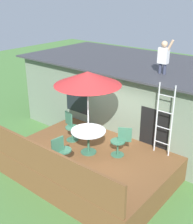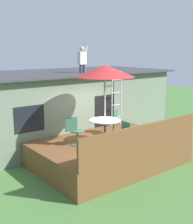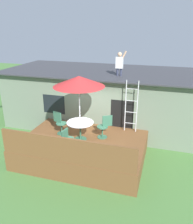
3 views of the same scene
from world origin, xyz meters
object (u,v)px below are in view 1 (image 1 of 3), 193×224
step_ladder (164,120)px  person_figure (164,55)px  patio_table (88,135)px  patio_chair_right (120,142)px  patio_umbrella (88,78)px  patio_chair_near (62,151)px  patio_chair_left (71,127)px

step_ladder → person_figure: (-0.79, 1.22, 1.60)m
patio_table → patio_chair_right: (0.83, 0.47, -0.13)m
person_figure → patio_chair_right: (-0.11, -2.11, -2.24)m
patio_umbrella → patio_chair_right: (0.83, 0.47, -1.89)m
person_figure → step_ladder: bearing=-57.0°
step_ladder → patio_chair_near: (-1.85, -2.38, -0.64)m
step_ladder → patio_chair_near: step_ladder is taller
patio_chair_left → person_figure: bearing=65.6°
patio_table → person_figure: (0.95, 2.58, 2.12)m
patio_umbrella → patio_chair_near: bearing=-96.4°
patio_table → step_ladder: size_ratio=0.47×
patio_chair_near → step_ladder: bearing=-31.5°
patio_umbrella → patio_chair_left: patio_umbrella is taller
patio_umbrella → person_figure: person_figure is taller
patio_umbrella → step_ladder: (1.74, 1.37, -1.25)m
patio_table → step_ladder: bearing=38.2°
patio_umbrella → person_figure: 2.78m
patio_chair_left → patio_chair_right: (1.84, 0.19, 0.00)m
person_figure → patio_umbrella: bearing=-110.1°
patio_table → patio_chair_near: size_ratio=1.13×
patio_umbrella → patio_chair_right: 2.12m
patio_umbrella → step_ladder: bearing=38.2°
person_figure → patio_chair_near: bearing=-106.4°
person_figure → patio_chair_right: size_ratio=1.21×
patio_umbrella → patio_chair_right: patio_umbrella is taller
patio_table → patio_chair_right: bearing=29.5°
patio_chair_right → patio_chair_left: bearing=-23.7°
patio_chair_right → patio_chair_near: 1.76m
person_figure → patio_chair_right: 3.08m
patio_umbrella → person_figure: (0.95, 2.58, 0.35)m
patio_umbrella → person_figure: size_ratio=2.29×
step_ladder → person_figure: 2.16m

